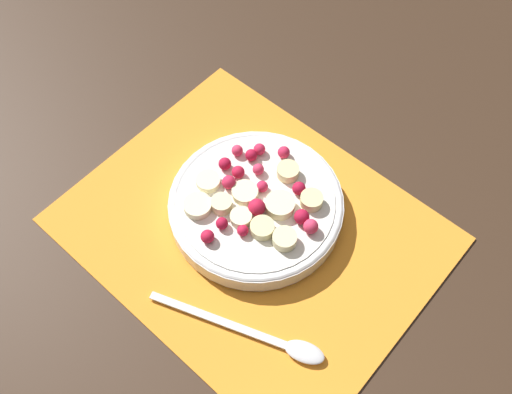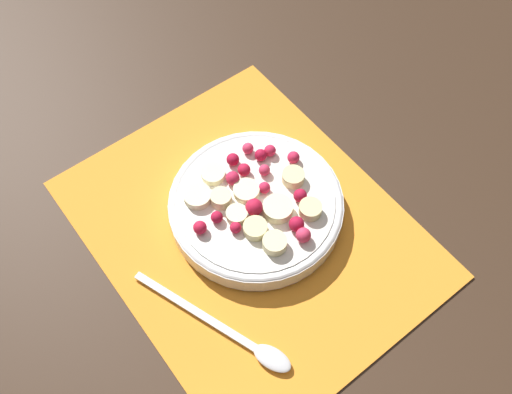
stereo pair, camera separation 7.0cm
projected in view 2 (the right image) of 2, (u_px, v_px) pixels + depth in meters
ground_plane at (248, 229)px, 0.73m from camera, size 3.00×3.00×0.00m
placemat at (248, 228)px, 0.73m from camera, size 0.44×0.35×0.01m
fruit_bowl at (256, 204)px, 0.72m from camera, size 0.22×0.22×0.05m
spoon at (240, 339)px, 0.65m from camera, size 0.21×0.09×0.01m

